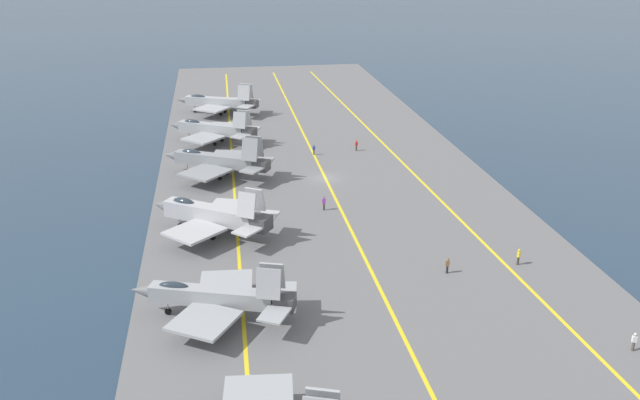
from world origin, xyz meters
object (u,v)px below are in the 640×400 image
crew_yellow_vest (519,256)px  crew_blue_vest (314,149)px  crew_brown_vest (447,265)px  parked_jet_second (216,297)px  parked_jet_sixth (218,102)px  parked_jet_third (212,214)px  crew_white_vest (634,341)px  crew_purple_vest (324,203)px  parked_jet_fourth (218,161)px  crew_red_vest (356,145)px  parked_jet_fifth (213,129)px

crew_yellow_vest → crew_blue_vest: (40.82, 15.48, -0.07)m
crew_yellow_vest → crew_brown_vest: crew_yellow_vest is taller
parked_jet_second → parked_jet_sixth: bearing=-1.2°
parked_jet_sixth → parked_jet_second: bearing=178.8°
parked_jet_third → crew_white_vest: bearing=-130.4°
parked_jet_sixth → crew_yellow_vest: bearing=-156.8°
crew_white_vest → parked_jet_second: bearing=72.9°
crew_purple_vest → crew_blue_vest: size_ratio=1.11×
parked_jet_fourth → crew_brown_vest: parked_jet_fourth is taller
crew_purple_vest → crew_blue_vest: (22.81, -2.13, -0.10)m
parked_jet_third → crew_purple_vest: size_ratio=8.19×
parked_jet_second → crew_blue_vest: size_ratio=9.24×
parked_jet_third → parked_jet_sixth: size_ratio=0.91×
parked_jet_fourth → crew_red_vest: size_ratio=9.25×
crew_white_vest → crew_blue_vest: size_ratio=1.02×
parked_jet_fourth → crew_purple_vest: 19.58m
crew_red_vest → parked_jet_sixth: bearing=37.9°
parked_jet_third → crew_brown_vest: size_ratio=8.85×
parked_jet_fourth → crew_red_vest: parked_jet_fourth is taller
parked_jet_second → crew_brown_vest: 23.91m
crew_red_vest → crew_brown_vest: bearing=-179.3°
crew_white_vest → parked_jet_fifth: bearing=27.0°
parked_jet_fifth → crew_yellow_vest: bearing=-148.1°
parked_jet_third → parked_jet_sixth: 56.46m
parked_jet_third → crew_white_vest: 44.94m
crew_yellow_vest → parked_jet_fourth: bearing=43.0°
parked_jet_third → parked_jet_sixth: bearing=-1.8°
parked_jet_fourth → crew_yellow_vest: parked_jet_fourth is taller
parked_jet_third → crew_blue_vest: parked_jet_third is taller
parked_jet_sixth → crew_brown_vest: 73.18m
crew_yellow_vest → parked_jet_second: bearing=100.7°
parked_jet_fifth → crew_red_vest: parked_jet_fifth is taller
parked_jet_third → crew_purple_vest: bearing=-69.2°
crew_purple_vest → crew_white_vest: 39.93m
parked_jet_fourth → parked_jet_fifth: size_ratio=1.04×
parked_jet_second → parked_jet_fifth: parked_jet_fifth is taller
parked_jet_second → crew_white_vest: (-10.45, -33.98, -1.31)m
parked_jet_second → crew_yellow_vest: (5.89, -31.24, -1.25)m
parked_jet_third → crew_red_vest: (29.14, -23.00, -1.52)m
crew_blue_vest → crew_brown_vest: bearing=-169.7°
parked_jet_third → parked_jet_sixth: (56.43, -1.78, -0.09)m
parked_jet_second → crew_brown_vest: bearing=-77.4°
crew_white_vest → crew_yellow_vest: crew_yellow_vest is taller
parked_jet_fourth → crew_red_vest: bearing=-67.3°
parked_jet_third → crew_purple_vest: 14.89m
parked_jet_fifth → parked_jet_sixth: parked_jet_sixth is taller
parked_jet_sixth → crew_yellow_vest: size_ratio=9.24×
parked_jet_fifth → crew_red_vest: bearing=-109.1°
parked_jet_second → crew_yellow_vest: parked_jet_second is taller
parked_jet_fifth → parked_jet_sixth: bearing=-3.5°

